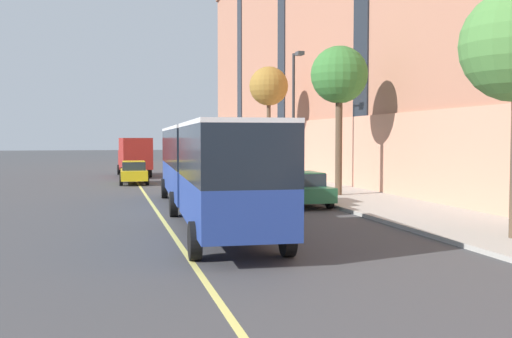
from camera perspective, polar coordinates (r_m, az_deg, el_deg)
name	(u,v)px	position (r m, az deg, el deg)	size (l,w,h in m)	color
ground_plane	(183,213)	(25.04, -6.96, -4.20)	(260.00, 260.00, 0.00)	#424244
sidewalk	(358,199)	(30.38, 9.73, -2.81)	(4.88, 160.00, 0.15)	#ADA89E
city_bus	(205,164)	(23.48, -4.85, 0.45)	(3.52, 19.50, 3.60)	navy
parked_car_green_1	(301,188)	(27.70, 4.28, -1.86)	(1.99, 4.79, 1.56)	#23603D
parked_car_darkgray_2	(251,177)	(36.05, -0.45, -0.73)	(2.05, 4.54, 1.56)	#4C4C51
parked_car_darkgray_3	(214,167)	(48.74, -4.06, 0.24)	(2.14, 4.70, 1.56)	#4C4C51
box_truck	(134,155)	(48.98, -11.50, 1.35)	(2.57, 7.38, 3.11)	maroon
taxi_cab	(134,173)	(41.16, -11.57, -0.33)	(1.95, 4.28, 1.56)	yellow
street_tree_mid_block	(339,76)	(31.50, 7.93, 8.72)	(2.96, 2.96, 7.71)	brown
street_tree_far_uptown	(269,87)	(44.61, 1.22, 7.80)	(2.88, 2.88, 8.23)	brown
street_lamp	(295,108)	(34.06, 3.70, 5.85)	(0.36, 1.48, 7.75)	#2D2D30
lane_centerline	(153,206)	(27.91, -9.77, -3.47)	(0.16, 140.00, 0.01)	#E0D66B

